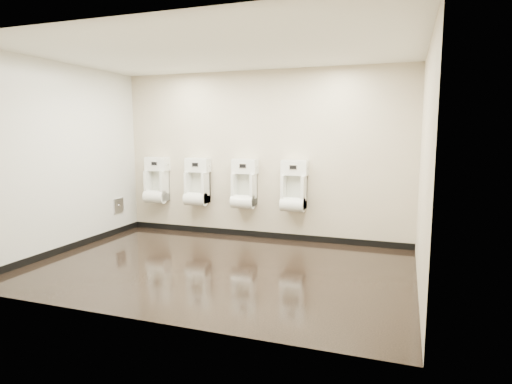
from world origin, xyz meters
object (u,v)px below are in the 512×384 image
urinal_0 (157,184)px  urinal_3 (294,190)px  access_panel (118,205)px  urinal_1 (197,185)px  urinal_2 (244,188)px

urinal_0 → urinal_3: (2.56, 0.00, 0.00)m
urinal_0 → urinal_3: bearing=0.0°
access_panel → urinal_1: size_ratio=0.31×
urinal_0 → urinal_2: 1.70m
access_panel → urinal_3: bearing=7.5°
urinal_0 → urinal_3: size_ratio=1.00×
urinal_1 → urinal_3: bearing=0.0°
access_panel → urinal_0: (0.54, 0.41, 0.37)m
urinal_2 → urinal_3: 0.86m
urinal_0 → urinal_2: same height
access_panel → urinal_2: urinal_2 is taller
urinal_1 → urinal_2: same height
urinal_1 → access_panel: bearing=-163.3°
access_panel → urinal_2: size_ratio=0.31×
urinal_0 → access_panel: bearing=-143.0°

